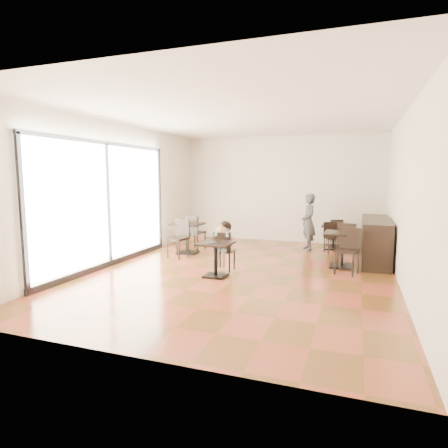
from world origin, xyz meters
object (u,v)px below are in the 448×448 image
at_px(child, 225,246).
at_px(cafe_table_left, 187,238).
at_px(child_table, 216,260).
at_px(child_chair, 225,251).
at_px(chair_mid_b, 347,251).
at_px(chair_mid_a, 348,242).
at_px(chair_left_b, 178,239).
at_px(adult_patron, 308,222).
at_px(cafe_table_mid, 342,250).
at_px(cafe_table_back, 334,237).
at_px(chair_left_a, 196,232).
at_px(chair_back_a, 334,233).
at_px(chair_back_b, 332,238).

distance_m(child, cafe_table_left, 2.04).
distance_m(child_table, child_chair, 0.55).
relative_size(child_table, chair_mid_b, 0.74).
height_order(chair_mid_a, chair_left_b, chair_mid_a).
bearing_deg(child, adult_patron, 64.13).
xyz_separation_m(cafe_table_mid, cafe_table_left, (-3.84, 0.26, -0.00)).
xyz_separation_m(adult_patron, chair_mid_b, (1.07, -2.31, -0.29)).
distance_m(cafe_table_left, chair_mid_b, 4.05).
bearing_deg(child, child_chair, 0.00).
bearing_deg(chair_mid_a, child_chair, 50.18).
bearing_deg(child_table, child, 90.00).
xyz_separation_m(cafe_table_back, chair_left_a, (-3.55, -1.26, 0.14)).
bearing_deg(chair_left_b, chair_back_a, 49.54).
xyz_separation_m(child_table, adult_patron, (1.39, 3.41, 0.42)).
height_order(cafe_table_left, chair_left_a, chair_left_a).
bearing_deg(child, chair_back_b, 52.04).
xyz_separation_m(chair_mid_a, chair_back_a, (-0.42, 1.86, -0.07)).
height_order(cafe_table_mid, chair_mid_b, chair_mid_b).
bearing_deg(child, child_table, -90.00).
xyz_separation_m(adult_patron, chair_left_b, (-2.90, -2.06, -0.29)).
height_order(chair_mid_b, chair_back_a, chair_mid_b).
height_order(child, cafe_table_back, child).
relative_size(child, adult_patron, 0.69).
distance_m(cafe_table_mid, chair_left_b, 3.86).
xyz_separation_m(adult_patron, chair_back_b, (0.65, -0.25, -0.36)).
bearing_deg(child_table, cafe_table_mid, 35.30).
distance_m(child, cafe_table_back, 3.77).
relative_size(chair_mid_b, chair_left_a, 1.00).
relative_size(chair_mid_a, chair_back_b, 1.17).
bearing_deg(cafe_table_left, child_table, -51.58).
distance_m(chair_back_a, chair_back_b, 0.90).
bearing_deg(chair_back_a, chair_mid_b, 73.38).
xyz_separation_m(child_table, chair_back_a, (2.04, 4.06, 0.05)).
height_order(child_chair, chair_mid_a, chair_mid_a).
bearing_deg(cafe_table_mid, cafe_table_left, 176.18).
bearing_deg(child_chair, chair_mid_b, -167.37).
relative_size(cafe_table_back, chair_left_b, 0.71).
xyz_separation_m(chair_mid_a, chair_left_a, (-3.97, 0.26, -0.00)).
bearing_deg(child, chair_left_b, 151.91).
bearing_deg(child_chair, chair_back_a, -120.15).
bearing_deg(chair_mid_b, cafe_table_back, 115.37).
bearing_deg(cafe_table_left, chair_back_b, 19.48).
distance_m(child_table, cafe_table_mid, 2.86).
xyz_separation_m(chair_back_a, chair_back_b, (0.00, -0.90, 0.00)).
relative_size(chair_mid_b, chair_back_a, 1.17).
bearing_deg(cafe_table_mid, chair_back_b, 100.95).
bearing_deg(chair_back_a, adult_patron, 20.18).
height_order(child_chair, cafe_table_left, child_chair).
distance_m(child_chair, adult_patron, 3.20).
relative_size(cafe_table_mid, chair_left_a, 0.83).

